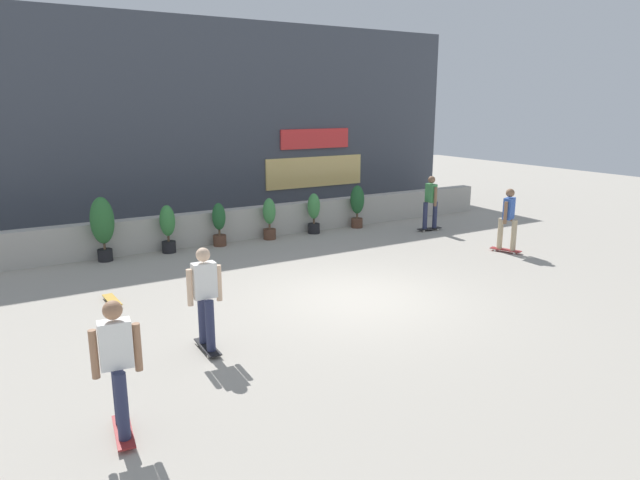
{
  "coord_description": "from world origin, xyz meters",
  "views": [
    {
      "loc": [
        -6.26,
        -8.94,
        3.84
      ],
      "look_at": [
        0.0,
        1.5,
        0.9
      ],
      "focal_mm": 31.83,
      "sensor_mm": 36.0,
      "label": 1
    }
  ],
  "objects_px": {
    "potted_plant_3": "(269,218)",
    "skater_by_wall_left": "(508,217)",
    "potted_plant_4": "(314,212)",
    "skater_far_right": "(205,295)",
    "skateboard_near_camera": "(112,300)",
    "potted_plant_2": "(219,223)",
    "potted_plant_0": "(102,224)",
    "potted_plant_5": "(357,204)",
    "potted_plant_1": "(168,227)",
    "skater_far_left": "(117,363)",
    "skater_mid_plaza": "(431,201)"
  },
  "relations": [
    {
      "from": "potted_plant_3",
      "to": "skater_by_wall_left",
      "type": "bearing_deg",
      "value": -44.03
    },
    {
      "from": "potted_plant_4",
      "to": "skater_far_right",
      "type": "bearing_deg",
      "value": -131.75
    },
    {
      "from": "skateboard_near_camera",
      "to": "potted_plant_2",
      "type": "bearing_deg",
      "value": 42.96
    },
    {
      "from": "skateboard_near_camera",
      "to": "potted_plant_0",
      "type": "bearing_deg",
      "value": 81.32
    },
    {
      "from": "potted_plant_5",
      "to": "skater_far_right",
      "type": "height_order",
      "value": "skater_far_right"
    },
    {
      "from": "potted_plant_2",
      "to": "skater_by_wall_left",
      "type": "distance_m",
      "value": 7.74
    },
    {
      "from": "potted_plant_3",
      "to": "skater_far_right",
      "type": "bearing_deg",
      "value": -123.42
    },
    {
      "from": "potted_plant_1",
      "to": "skater_far_left",
      "type": "relative_size",
      "value": 0.75
    },
    {
      "from": "potted_plant_0",
      "to": "skater_mid_plaza",
      "type": "bearing_deg",
      "value": -9.32
    },
    {
      "from": "potted_plant_1",
      "to": "potted_plant_2",
      "type": "bearing_deg",
      "value": 0.0
    },
    {
      "from": "potted_plant_2",
      "to": "skater_mid_plaza",
      "type": "xyz_separation_m",
      "value": [
        6.28,
        -1.53,
        0.31
      ]
    },
    {
      "from": "potted_plant_3",
      "to": "skater_far_right",
      "type": "relative_size",
      "value": 0.71
    },
    {
      "from": "skater_by_wall_left",
      "to": "skateboard_near_camera",
      "type": "relative_size",
      "value": 2.1
    },
    {
      "from": "potted_plant_1",
      "to": "skateboard_near_camera",
      "type": "xyz_separation_m",
      "value": [
        -2.11,
        -3.29,
        -0.63
      ]
    },
    {
      "from": "skateboard_near_camera",
      "to": "skater_mid_plaza",
      "type": "bearing_deg",
      "value": 10.17
    },
    {
      "from": "potted_plant_1",
      "to": "skater_far_right",
      "type": "xyz_separation_m",
      "value": [
        -1.26,
        -6.39,
        0.25
      ]
    },
    {
      "from": "skater_far_left",
      "to": "skater_far_right",
      "type": "bearing_deg",
      "value": 46.46
    },
    {
      "from": "potted_plant_2",
      "to": "skater_mid_plaza",
      "type": "distance_m",
      "value": 6.47
    },
    {
      "from": "skater_by_wall_left",
      "to": "potted_plant_3",
      "type": "bearing_deg",
      "value": 135.97
    },
    {
      "from": "skater_far_left",
      "to": "skater_by_wall_left",
      "type": "bearing_deg",
      "value": 18.76
    },
    {
      "from": "skater_far_left",
      "to": "skater_by_wall_left",
      "type": "relative_size",
      "value": 1.0
    },
    {
      "from": "potted_plant_0",
      "to": "skater_mid_plaza",
      "type": "height_order",
      "value": "skater_mid_plaza"
    },
    {
      "from": "potted_plant_2",
      "to": "potted_plant_4",
      "type": "relative_size",
      "value": 0.98
    },
    {
      "from": "potted_plant_2",
      "to": "potted_plant_4",
      "type": "xyz_separation_m",
      "value": [
        3.02,
        0.0,
        0.02
      ]
    },
    {
      "from": "skater_mid_plaza",
      "to": "skater_by_wall_left",
      "type": "xyz_separation_m",
      "value": [
        -0.03,
        -3.03,
        0.0
      ]
    },
    {
      "from": "potted_plant_3",
      "to": "potted_plant_4",
      "type": "xyz_separation_m",
      "value": [
        1.49,
        0.0,
        0.02
      ]
    },
    {
      "from": "potted_plant_5",
      "to": "skater_by_wall_left",
      "type": "relative_size",
      "value": 0.79
    },
    {
      "from": "skater_far_left",
      "to": "skateboard_near_camera",
      "type": "xyz_separation_m",
      "value": [
        0.84,
        4.88,
        -0.88
      ]
    },
    {
      "from": "potted_plant_2",
      "to": "skater_mid_plaza",
      "type": "bearing_deg",
      "value": -13.68
    },
    {
      "from": "potted_plant_1",
      "to": "potted_plant_2",
      "type": "xyz_separation_m",
      "value": [
        1.42,
        0.0,
        -0.06
      ]
    },
    {
      "from": "potted_plant_0",
      "to": "potted_plant_2",
      "type": "distance_m",
      "value": 3.04
    },
    {
      "from": "potted_plant_0",
      "to": "potted_plant_1",
      "type": "height_order",
      "value": "potted_plant_0"
    },
    {
      "from": "potted_plant_0",
      "to": "skater_far_right",
      "type": "xyz_separation_m",
      "value": [
        0.34,
        -6.39,
        -0.01
      ]
    },
    {
      "from": "potted_plant_0",
      "to": "potted_plant_2",
      "type": "xyz_separation_m",
      "value": [
        3.03,
        0.0,
        -0.32
      ]
    },
    {
      "from": "potted_plant_1",
      "to": "potted_plant_4",
      "type": "xyz_separation_m",
      "value": [
        4.44,
        0.0,
        -0.04
      ]
    },
    {
      "from": "potted_plant_0",
      "to": "skater_by_wall_left",
      "type": "relative_size",
      "value": 0.95
    },
    {
      "from": "potted_plant_2",
      "to": "potted_plant_3",
      "type": "distance_m",
      "value": 1.53
    },
    {
      "from": "potted_plant_0",
      "to": "potted_plant_3",
      "type": "xyz_separation_m",
      "value": [
        4.56,
        0.0,
        -0.32
      ]
    },
    {
      "from": "potted_plant_2",
      "to": "skater_far_right",
      "type": "bearing_deg",
      "value": -112.79
    },
    {
      "from": "potted_plant_0",
      "to": "skater_far_left",
      "type": "xyz_separation_m",
      "value": [
        -1.34,
        -8.16,
        -0.01
      ]
    },
    {
      "from": "potted_plant_3",
      "to": "skater_mid_plaza",
      "type": "distance_m",
      "value": 4.99
    },
    {
      "from": "potted_plant_1",
      "to": "potted_plant_4",
      "type": "height_order",
      "value": "potted_plant_1"
    },
    {
      "from": "potted_plant_3",
      "to": "skater_by_wall_left",
      "type": "relative_size",
      "value": 0.71
    },
    {
      "from": "potted_plant_5",
      "to": "potted_plant_2",
      "type": "bearing_deg",
      "value": 180.0
    },
    {
      "from": "potted_plant_0",
      "to": "potted_plant_1",
      "type": "bearing_deg",
      "value": 0.0
    },
    {
      "from": "potted_plant_2",
      "to": "potted_plant_3",
      "type": "xyz_separation_m",
      "value": [
        1.53,
        -0.0,
        0.0
      ]
    },
    {
      "from": "skater_far_left",
      "to": "potted_plant_5",
      "type": "bearing_deg",
      "value": 42.29
    },
    {
      "from": "skater_mid_plaza",
      "to": "skater_far_right",
      "type": "relative_size",
      "value": 1.0
    },
    {
      "from": "potted_plant_5",
      "to": "skater_far_left",
      "type": "distance_m",
      "value": 12.13
    },
    {
      "from": "skater_mid_plaza",
      "to": "potted_plant_5",
      "type": "bearing_deg",
      "value": 137.62
    }
  ]
}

